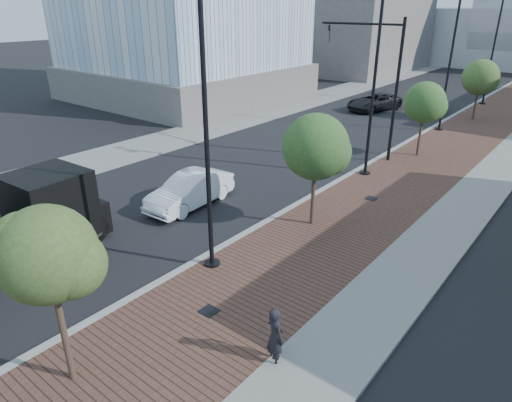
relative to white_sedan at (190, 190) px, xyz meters
The scene contains 20 objects.
sidewalk 27.76m from the white_sedan, 74.52° to the left, with size 7.00×140.00×0.12m, color #4C2D23.
curb 27.04m from the white_sedan, 81.68° to the left, with size 0.30×140.00×0.14m, color gray.
west_sidewalk 28.26m from the white_sedan, 108.77° to the left, with size 4.00×140.00×0.12m, color slate.
white_sedan is the anchor object (origin of this frame).
dark_car_mid 24.45m from the white_sedan, 95.61° to the left, with size 2.47×5.35×1.49m, color black.
dark_car_far 27.14m from the white_sedan, 86.05° to the left, with size 1.68×4.13×1.20m, color black.
pedestrian 10.65m from the white_sedan, 31.84° to the right, with size 0.63×0.41×1.72m, color black.
streetlight_1 6.54m from the white_sedan, 36.53° to the right, with size 1.44×0.56×9.21m.
streetlight_2 10.64m from the white_sedan, 62.72° to the left, with size 1.72×0.56×9.28m.
streetlight_3 21.51m from the white_sedan, 78.03° to the left, with size 1.44×0.56×9.21m.
streetlight_4 33.30m from the white_sedan, 82.16° to the left, with size 1.72×0.56×9.28m.
traffic_mast 12.99m from the white_sedan, 72.92° to the left, with size 5.09×0.20×8.00m.
tree_0 11.15m from the white_sedan, 58.96° to the right, with size 2.28×2.22×4.74m.
tree_1 6.42m from the white_sedan, 17.65° to the left, with size 2.65×2.65×4.79m.
tree_2 15.07m from the white_sedan, 68.03° to the left, with size 2.44×2.40×4.54m.
tree_3 26.49m from the white_sedan, 77.83° to the left, with size 2.72×2.72×4.76m.
tower_podium 27.49m from the white_sedan, 136.99° to the left, with size 19.00×19.00×3.00m, color #5F5B56.
commercial_block_nw 49.62m from the white_sedan, 109.00° to the left, with size 14.00×20.00×10.00m, color #625D58.
utility_cover_1 8.24m from the white_sedan, 39.80° to the right, with size 0.50×0.50×0.02m, color black.
utility_cover_2 8.56m from the white_sedan, 42.31° to the left, with size 0.50×0.50×0.02m, color black.
Camera 1 is at (10.46, 0.24, 8.63)m, focal length 31.61 mm.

